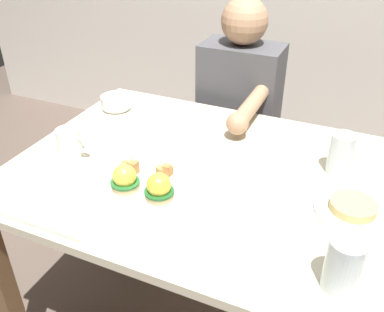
{
  "coord_description": "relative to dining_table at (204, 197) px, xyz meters",
  "views": [
    {
      "loc": [
        0.41,
        -1.03,
        1.48
      ],
      "look_at": [
        -0.04,
        0.0,
        0.78
      ],
      "focal_mm": 39.63,
      "sensor_mm": 36.0,
      "label": 1
    }
  ],
  "objects": [
    {
      "name": "water_glass_far",
      "position": [
        0.44,
        -0.31,
        0.16
      ],
      "size": [
        0.08,
        0.08,
        0.13
      ],
      "color": "silver",
      "rests_on": "dining_table"
    },
    {
      "name": "dining_table",
      "position": [
        0.0,
        0.0,
        0.0
      ],
      "size": [
        1.2,
        0.9,
        0.74
      ],
      "color": "beige",
      "rests_on": "ground_plane"
    },
    {
      "name": "diner_person",
      "position": [
        -0.09,
        0.6,
        0.02
      ],
      "size": [
        0.34,
        0.54,
        1.14
      ],
      "color": "#33333D",
      "rests_on": "ground_plane"
    },
    {
      "name": "fruit_bowl",
      "position": [
        -0.49,
        0.27,
        0.14
      ],
      "size": [
        0.12,
        0.12,
        0.05
      ],
      "color": "white",
      "rests_on": "dining_table"
    },
    {
      "name": "coffee_mug",
      "position": [
        -0.44,
        -0.1,
        0.16
      ],
      "size": [
        0.11,
        0.08,
        0.09
      ],
      "color": "white",
      "rests_on": "dining_table"
    },
    {
      "name": "water_glass_near",
      "position": [
        0.38,
        0.16,
        0.16
      ],
      "size": [
        0.07,
        0.07,
        0.13
      ],
      "color": "silver",
      "rests_on": "dining_table"
    },
    {
      "name": "eggs_benedict_plate",
      "position": [
        -0.11,
        -0.19,
        0.13
      ],
      "size": [
        0.27,
        0.27,
        0.09
      ],
      "color": "white",
      "rests_on": "dining_table"
    },
    {
      "name": "fork",
      "position": [
        0.06,
        0.13,
        0.11
      ],
      "size": [
        0.15,
        0.05,
        0.0
      ],
      "color": "silver",
      "rests_on": "dining_table"
    },
    {
      "name": "side_plate",
      "position": [
        0.44,
        -0.03,
        0.12
      ],
      "size": [
        0.2,
        0.2,
        0.04
      ],
      "color": "white",
      "rests_on": "dining_table"
    }
  ]
}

